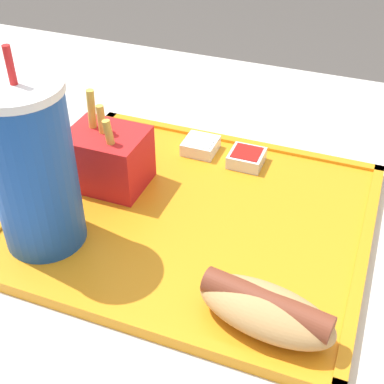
# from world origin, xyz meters

# --- Properties ---
(food_tray) EXTENTS (0.39, 0.34, 0.01)m
(food_tray) POSITION_xyz_m (-0.03, 0.01, 0.77)
(food_tray) COLOR orange
(food_tray) RESTS_ON dining_table
(soda_cup) EXTENTS (0.09, 0.09, 0.21)m
(soda_cup) POSITION_xyz_m (0.10, 0.10, 0.87)
(soda_cup) COLOR #194CA5
(soda_cup) RESTS_ON food_tray
(hot_dog_far) EXTENTS (0.13, 0.07, 0.04)m
(hot_dog_far) POSITION_xyz_m (-0.14, 0.13, 0.80)
(hot_dog_far) COLOR tan
(hot_dog_far) RESTS_ON food_tray
(fries_carton) EXTENTS (0.09, 0.07, 0.12)m
(fries_carton) POSITION_xyz_m (0.09, -0.01, 0.81)
(fries_carton) COLOR red
(fries_carton) RESTS_ON food_tray
(sauce_cup_mayo) EXTENTS (0.04, 0.04, 0.02)m
(sauce_cup_mayo) POSITION_xyz_m (0.01, -0.12, 0.79)
(sauce_cup_mayo) COLOR silver
(sauce_cup_mayo) RESTS_ON food_tray
(sauce_cup_ketchup) EXTENTS (0.04, 0.04, 0.02)m
(sauce_cup_ketchup) POSITION_xyz_m (-0.06, -0.11, 0.79)
(sauce_cup_ketchup) COLOR silver
(sauce_cup_ketchup) RESTS_ON food_tray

